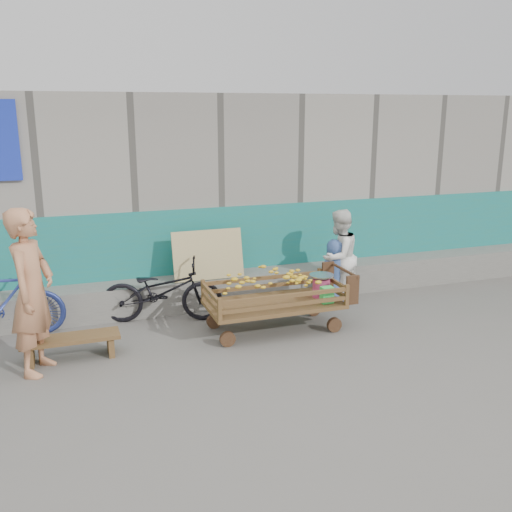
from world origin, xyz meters
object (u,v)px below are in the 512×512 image
object	(u,v)px
banana_cart	(272,291)
bench	(71,342)
woman	(339,257)
child	(335,272)
bicycle_dark	(162,291)
vendor_man	(32,292)
bicycle_blue	(1,303)

from	to	relation	value
banana_cart	bench	bearing A→B (deg)	-178.60
banana_cart	woman	xyz separation A→B (m)	(1.32, 0.73, 0.15)
child	bicycle_dark	world-z (taller)	child
vendor_man	child	world-z (taller)	vendor_man
banana_cart	child	bearing A→B (deg)	28.73
banana_cart	woman	bearing A→B (deg)	29.03
woman	child	size ratio (longest dim) A/B	1.43
bench	bicycle_dark	world-z (taller)	bicycle_dark
bench	bicycle_blue	distance (m)	1.26
child	woman	bearing A→B (deg)	-155.45
child	bicycle_blue	world-z (taller)	child
bicycle_dark	bicycle_blue	bearing A→B (deg)	101.97
child	bicycle_dark	size ratio (longest dim) A/B	0.61
bicycle_blue	banana_cart	bearing A→B (deg)	-98.62
vendor_man	bicycle_dark	distance (m)	1.95
vendor_man	woman	world-z (taller)	vendor_man
bench	child	bearing A→B (deg)	11.28
woman	banana_cart	bearing A→B (deg)	-0.49
woman	child	xyz separation A→B (m)	(-0.08, -0.05, -0.21)
banana_cart	bench	size ratio (longest dim) A/B	1.72
bench	child	size ratio (longest dim) A/B	1.12
woman	bicycle_blue	bearing A→B (deg)	-31.59
vendor_man	woman	distance (m)	4.26
banana_cart	woman	size ratio (longest dim) A/B	1.35
vendor_man	bicycle_blue	size ratio (longest dim) A/B	1.19
bench	bicycle_dark	xyz separation A→B (m)	(1.21, 0.87, 0.22)
child	bicycle_blue	bearing A→B (deg)	-11.50
child	banana_cart	bearing A→B (deg)	20.03
bench	vendor_man	xyz separation A→B (m)	(-0.34, -0.20, 0.70)
vendor_man	bicycle_blue	bearing A→B (deg)	42.56
bicycle_dark	bicycle_blue	world-z (taller)	bicycle_blue
bench	bicycle_dark	bearing A→B (deg)	35.75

